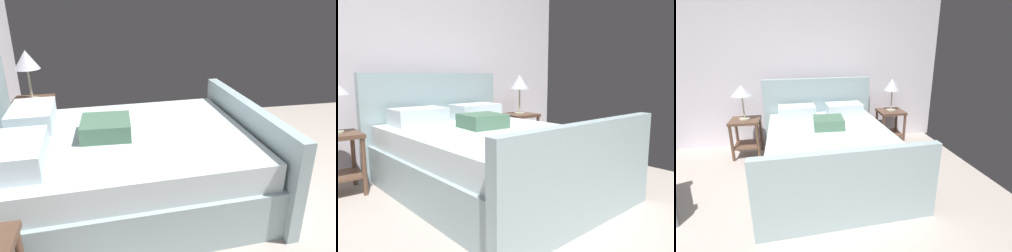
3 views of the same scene
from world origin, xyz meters
TOP-DOWN VIEW (x-y plane):
  - bed at (0.44, 2.01)m, footprint 1.89×2.39m
  - nightstand_right at (1.65, 2.92)m, footprint 0.44×0.44m
  - table_lamp_right at (1.65, 2.92)m, footprint 0.27×0.27m

SIDE VIEW (x-z plane):
  - bed at x=0.44m, z-range -0.24..0.93m
  - nightstand_right at x=1.65m, z-range 0.10..0.70m
  - table_lamp_right at x=1.65m, z-range 0.76..1.32m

